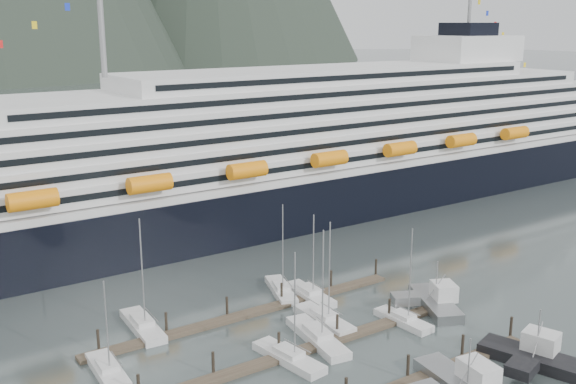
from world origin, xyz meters
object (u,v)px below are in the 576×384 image
Objects in this scene: sailboat_e at (143,326)px; sailboat_f at (309,295)px; cruise_ship at (297,157)px; sailboat_d at (317,338)px; sailboat_h at (403,320)px; sailboat_g at (281,291)px; sailboat_b at (289,358)px; sailboat_a at (108,372)px; trawler_e at (434,302)px; trawler_d at (535,358)px; sailboat_c at (324,320)px.

sailboat_f is (24.36, -3.82, -0.01)m from sailboat_e.
sailboat_e is at bearing -144.58° from cruise_ship.
sailboat_d is 1.12× the size of sailboat_h.
sailboat_e is at bearing 108.95° from sailboat_g.
sailboat_b is 1.00× the size of sailboat_g.
sailboat_a is 32.65m from sailboat_f.
sailboat_d reaches higher than sailboat_h.
trawler_e is (-12.15, -51.63, -11.08)m from cruise_ship.
sailboat_b reaches higher than sailboat_h.
cruise_ship is 45.79m from sailboat_g.
trawler_d is at bearing -133.61° from sailboat_b.
sailboat_a is 25.92m from sailboat_d.
sailboat_e is (-21.06, 11.80, 0.01)m from sailboat_c.
trawler_d is 18.48m from trawler_e.
trawler_d is (-14.29, -69.99, -11.07)m from cruise_ship.
sailboat_h reaches higher than trawler_d.
sailboat_d is at bearing 134.58° from sailboat_c.
sailboat_g is 37.35m from trawler_d.
cruise_ship is at bearing -30.29° from sailboat_f.
sailboat_c is (-28.08, -46.75, -11.59)m from cruise_ship.
cruise_ship is 55.76m from sailboat_c.
sailboat_a is at bearing 40.68° from trawler_d.
sailboat_g is (4.78, 15.61, -0.02)m from sailboat_d.
sailboat_d is (5.98, 2.33, 0.01)m from sailboat_b.
sailboat_c is 5.45m from sailboat_d.
trawler_d is at bearing -167.28° from sailboat_h.
sailboat_e reaches higher than sailboat_b.
trawler_d is at bearing -118.26° from sailboat_a.
sailboat_e is (-49.14, -34.95, -11.59)m from cruise_ship.
trawler_d is (13.79, -23.23, 0.52)m from sailboat_c.
cruise_ship is 14.40× the size of sailboat_b.
sailboat_b is 6.42m from sailboat_d.
trawler_e is (36.99, -16.68, 0.51)m from sailboat_e.
sailboat_f is at bearing -77.85° from sailboat_a.
sailboat_h is 7.27m from trawler_e.
sailboat_c is 27.02m from trawler_d.
sailboat_e is 1.11× the size of sailboat_g.
sailboat_b is at bearing 117.57° from trawler_e.
sailboat_f is at bearing -122.58° from cruise_ship.
sailboat_g is at bearing 20.27° from sailboat_h.
sailboat_a is 1.00× the size of trawler_e.
sailboat_g is at bearing -70.18° from sailboat_a.
sailboat_d reaches higher than sailboat_b.
sailboat_a is 0.79× the size of sailboat_d.
cruise_ship reaches higher than trawler_e.
sailboat_e reaches higher than sailboat_c.
sailboat_e reaches higher than trawler_d.
cruise_ship reaches higher than trawler_d.
sailboat_f is at bearing -23.14° from sailboat_d.
sailboat_c reaches higher than sailboat_g.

